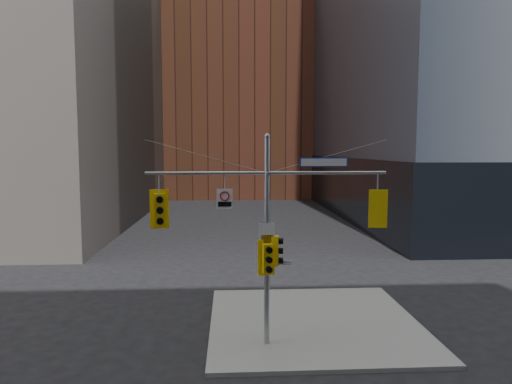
{
  "coord_description": "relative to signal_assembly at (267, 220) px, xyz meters",
  "views": [
    {
      "loc": [
        -1.22,
        -13.04,
        6.76
      ],
      "look_at": [
        -0.37,
        2.0,
        5.37
      ],
      "focal_mm": 32.0,
      "sensor_mm": 36.0,
      "label": 1
    }
  ],
  "objects": [
    {
      "name": "regulatory_sign_arm",
      "position": [
        -1.41,
        -0.02,
        0.75
      ],
      "size": [
        0.53,
        0.07,
        0.67
      ],
      "rotation": [
        0.0,
        0.0,
        -0.04
      ],
      "color": "silver",
      "rests_on": "ground"
    },
    {
      "name": "signal_assembly",
      "position": [
        0.0,
        0.0,
        0.0
      ],
      "size": [
        8.0,
        0.8,
        7.3
      ],
      "color": "#989AA0",
      "rests_on": "ground"
    },
    {
      "name": "traffic_light_east_arm",
      "position": [
        3.74,
        0.0,
        0.38
      ],
      "size": [
        0.62,
        0.53,
        1.29
      ],
      "rotation": [
        0.0,
        0.0,
        3.0
      ],
      "color": "yellow",
      "rests_on": "ground"
    },
    {
      "name": "ground",
      "position": [
        0.0,
        -1.99,
        -4.42
      ],
      "size": [
        160.0,
        160.0,
        0.0
      ],
      "primitive_type": "plane",
      "color": "black",
      "rests_on": "ground"
    },
    {
      "name": "brick_midrise",
      "position": [
        0.0,
        56.01,
        9.58
      ],
      "size": [
        26.0,
        20.0,
        28.0
      ],
      "primitive_type": "cube",
      "color": "brown",
      "rests_on": "ground"
    },
    {
      "name": "street_blade_ns",
      "position": [
        0.0,
        0.46,
        -1.67
      ],
      "size": [
        0.09,
        0.7,
        0.14
      ],
      "rotation": [
        0.0,
        0.0,
        0.08
      ],
      "color": "#145926",
      "rests_on": "ground"
    },
    {
      "name": "street_sign_blade",
      "position": [
        1.89,
        0.0,
        1.93
      ],
      "size": [
        1.65,
        0.14,
        0.32
      ],
      "rotation": [
        0.0,
        0.0,
        0.06
      ],
      "color": "navy",
      "rests_on": "ground"
    },
    {
      "name": "sidewalk_corner",
      "position": [
        2.0,
        2.01,
        -4.34
      ],
      "size": [
        8.0,
        8.0,
        0.15
      ],
      "primitive_type": "cube",
      "color": "gray",
      "rests_on": "ground"
    },
    {
      "name": "traffic_light_west_arm",
      "position": [
        -3.55,
        0.01,
        0.38
      ],
      "size": [
        0.62,
        0.56,
        1.31
      ],
      "rotation": [
        0.0,
        0.0,
        0.19
      ],
      "color": "yellow",
      "rests_on": "ground"
    },
    {
      "name": "street_blade_ew",
      "position": [
        0.45,
        0.01,
        -1.45
      ],
      "size": [
        0.74,
        0.12,
        0.15
      ],
      "rotation": [
        0.0,
        0.0,
        -0.12
      ],
      "color": "silver",
      "rests_on": "ground"
    },
    {
      "name": "regulatory_sign_pole",
      "position": [
        0.0,
        -0.11,
        -0.46
      ],
      "size": [
        0.54,
        0.07,
        0.71
      ],
      "rotation": [
        0.0,
        0.0,
        0.06
      ],
      "color": "silver",
      "rests_on": "ground"
    },
    {
      "name": "traffic_light_pole_front",
      "position": [
        -0.0,
        -0.27,
        -1.24
      ],
      "size": [
        0.58,
        0.51,
        1.21
      ],
      "rotation": [
        0.0,
        0.0,
        0.19
      ],
      "color": "yellow",
      "rests_on": "ground"
    },
    {
      "name": "traffic_light_pole_side",
      "position": [
        0.32,
        -0.0,
        -1.04
      ],
      "size": [
        0.43,
        0.36,
        1.0
      ],
      "rotation": [
        0.0,
        0.0,
        1.38
      ],
      "color": "yellow",
      "rests_on": "ground"
    }
  ]
}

